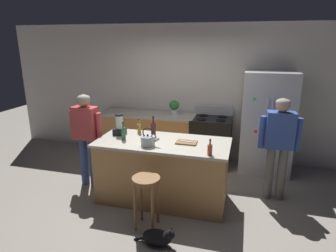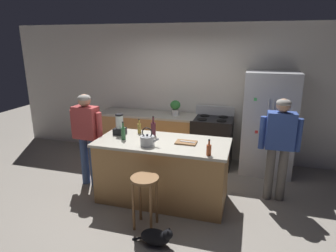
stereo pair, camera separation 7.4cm
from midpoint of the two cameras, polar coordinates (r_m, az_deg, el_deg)
The scene contains 19 objects.
ground_plane at distance 4.66m, azimuth -1.47°, elevation -14.05°, with size 14.00×14.00×0.00m, color gray.
back_wall at distance 6.00m, azimuth 3.82°, elevation 6.64°, with size 8.00×0.10×2.70m, color silver.
kitchen_island at distance 4.44m, azimuth -1.51°, elevation -8.77°, with size 1.96×0.89×0.95m.
back_counter_run at distance 6.05m, azimuth -4.56°, elevation -1.87°, with size 2.00×0.64×0.95m.
refrigerator at distance 5.55m, azimuth 18.50°, elevation 0.55°, with size 0.90×0.73×1.86m.
stove_range at distance 5.73m, azimuth 8.05°, elevation -2.93°, with size 0.76×0.65×1.13m.
person_by_island_left at distance 4.91m, azimuth -16.20°, elevation -1.10°, with size 0.60×0.25×1.56m.
person_by_sink_right at distance 4.58m, azimuth 20.57°, elevation -2.57°, with size 0.59×0.23×1.58m.
bar_stool at distance 3.79m, azimuth -4.87°, elevation -12.26°, with size 0.36×0.36×0.71m.
cat at distance 3.72m, azimuth -2.52°, elevation -20.94°, with size 0.52×0.18×0.26m.
potted_plant at distance 5.71m, azimuth 0.85°, elevation 3.80°, with size 0.20×0.20×0.30m.
blender_appliance at distance 4.60m, azimuth -9.98°, elevation -0.01°, with size 0.17×0.17×0.33m.
bottle_wine at distance 4.48m, azimuth -3.38°, elevation -0.53°, with size 0.08×0.08×0.32m.
bottle_cooking_sauce at distance 3.77m, azimuth 7.67°, elevation -4.56°, with size 0.06×0.06×0.22m.
bottle_olive_oil at distance 4.36m, azimuth -9.25°, elevation -1.41°, with size 0.07×0.07×0.28m.
bottle_vinegar at distance 4.63m, azimuth -6.13°, elevation -0.42°, with size 0.06×0.06×0.24m.
tea_kettle at distance 4.08m, azimuth -4.48°, elevation -2.83°, with size 0.28×0.20×0.27m.
cutting_board at distance 4.20m, azimuth 3.16°, elevation -3.23°, with size 0.30×0.20×0.02m, color brown.
chef_knife at distance 4.19m, azimuth 3.43°, elevation -3.09°, with size 0.22×0.03×0.01m, color #B7BABF.
Camera 1 is at (1.13, -3.86, 2.36)m, focal length 31.01 mm.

